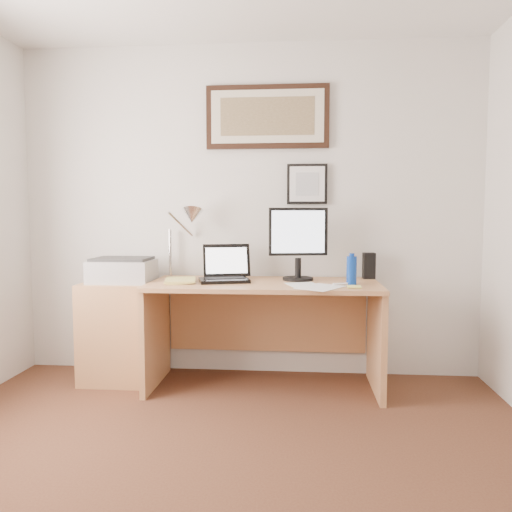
# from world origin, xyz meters

# --- Properties ---
(wall_back) EXTENTS (3.50, 0.02, 2.50)m
(wall_back) POSITION_xyz_m (0.00, 2.00, 1.25)
(wall_back) COLOR silver
(wall_back) RESTS_ON ground
(side_cabinet) EXTENTS (0.50, 0.40, 0.73)m
(side_cabinet) POSITION_xyz_m (-0.92, 1.68, 0.36)
(side_cabinet) COLOR #B0794A
(side_cabinet) RESTS_ON floor
(water_bottle) EXTENTS (0.07, 0.07, 0.19)m
(water_bottle) POSITION_xyz_m (0.75, 1.56, 0.85)
(water_bottle) COLOR #0B349A
(water_bottle) RESTS_ON desk
(bottle_cap) EXTENTS (0.03, 0.03, 0.02)m
(bottle_cap) POSITION_xyz_m (0.75, 1.56, 0.95)
(bottle_cap) COLOR #0B349A
(bottle_cap) RESTS_ON water_bottle
(speaker) EXTENTS (0.09, 0.08, 0.19)m
(speaker) POSITION_xyz_m (0.91, 1.90, 0.85)
(speaker) COLOR black
(speaker) RESTS_ON desk
(paper_sheet_a) EXTENTS (0.28, 0.33, 0.00)m
(paper_sheet_a) POSITION_xyz_m (0.43, 1.50, 0.75)
(paper_sheet_a) COLOR white
(paper_sheet_a) RESTS_ON desk
(paper_sheet_b) EXTENTS (0.35, 0.38, 0.00)m
(paper_sheet_b) POSITION_xyz_m (0.53, 1.40, 0.75)
(paper_sheet_b) COLOR white
(paper_sheet_b) RESTS_ON desk
(sticky_pad) EXTENTS (0.09, 0.09, 0.01)m
(sticky_pad) POSITION_xyz_m (0.75, 1.42, 0.76)
(sticky_pad) COLOR #ECEF71
(sticky_pad) RESTS_ON desk
(marker_pen) EXTENTS (0.14, 0.06, 0.02)m
(marker_pen) POSITION_xyz_m (0.69, 1.54, 0.76)
(marker_pen) COLOR white
(marker_pen) RESTS_ON desk
(book) EXTENTS (0.26, 0.32, 0.02)m
(book) POSITION_xyz_m (-0.54, 1.57, 0.76)
(book) COLOR #E4D76B
(book) RESTS_ON desk
(desk) EXTENTS (1.60, 0.70, 0.75)m
(desk) POSITION_xyz_m (0.15, 1.72, 0.51)
(desk) COLOR #B0794A
(desk) RESTS_ON floor
(laptop) EXTENTS (0.39, 0.38, 0.26)m
(laptop) POSITION_xyz_m (-0.13, 1.68, 0.81)
(laptop) COLOR black
(laptop) RESTS_ON desk
(lcd_monitor) EXTENTS (0.42, 0.22, 0.52)m
(lcd_monitor) POSITION_xyz_m (0.39, 1.76, 1.04)
(lcd_monitor) COLOR black
(lcd_monitor) RESTS_ON desk
(printer) EXTENTS (0.44, 0.34, 0.18)m
(printer) POSITION_xyz_m (-0.89, 1.70, 0.82)
(printer) COLOR #A9A9AC
(printer) RESTS_ON side_cabinet
(desk_lamp) EXTENTS (0.29, 0.27, 0.53)m
(desk_lamp) POSITION_xyz_m (-0.41, 1.81, 1.19)
(desk_lamp) COLOR silver
(desk_lamp) RESTS_ON desk
(picture_large) EXTENTS (0.92, 0.04, 0.47)m
(picture_large) POSITION_xyz_m (0.15, 1.97, 1.95)
(picture_large) COLOR black
(picture_large) RESTS_ON wall_back
(picture_small) EXTENTS (0.30, 0.03, 0.30)m
(picture_small) POSITION_xyz_m (0.45, 1.97, 1.45)
(picture_small) COLOR black
(picture_small) RESTS_ON wall_back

